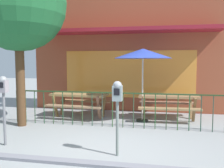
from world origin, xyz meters
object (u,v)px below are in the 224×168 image
picnic_table_right (168,100)px  parking_meter_far (3,92)px  street_tree (18,3)px  patio_umbrella (143,54)px  parking_meter_near (117,98)px  picnic_table_left (80,98)px

picnic_table_right → parking_meter_far: bearing=-138.7°
parking_meter_far → street_tree: (-0.55, 1.55, 2.21)m
patio_umbrella → parking_meter_far: bearing=-135.3°
picnic_table_right → parking_meter_near: 3.42m
picnic_table_left → patio_umbrella: 2.49m
picnic_table_right → picnic_table_left: bearing=-176.4°
patio_umbrella → parking_meter_far: patio_umbrella is taller
patio_umbrella → parking_meter_far: 3.97m
parking_meter_near → parking_meter_far: (-2.47, 0.12, 0.05)m
parking_meter_near → parking_meter_far: bearing=177.2°
picnic_table_left → parking_meter_near: (1.77, -3.04, 0.50)m
parking_meter_near → patio_umbrella: bearing=84.5°
parking_meter_far → picnic_table_left: bearing=76.4°
picnic_table_right → patio_umbrella: bearing=-154.3°
picnic_table_left → patio_umbrella: patio_umbrella is taller
patio_umbrella → parking_meter_far: (-2.75, -2.72, -0.87)m
picnic_table_right → parking_meter_near: (-1.05, -3.22, 0.50)m
picnic_table_right → street_tree: bearing=-159.2°
picnic_table_right → parking_meter_far: 4.72m
picnic_table_right → street_tree: street_tree is taller
parking_meter_near → parking_meter_far: parking_meter_far is taller
parking_meter_far → patio_umbrella: bearing=44.7°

